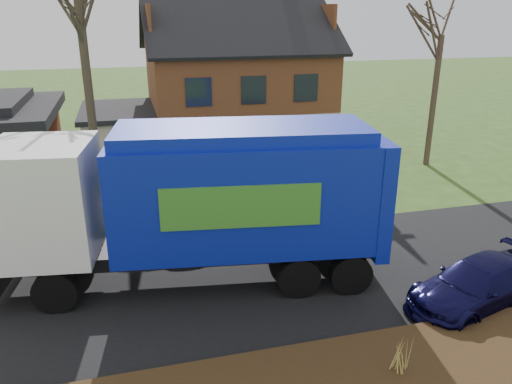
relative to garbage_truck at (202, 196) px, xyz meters
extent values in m
plane|color=#314B19|center=(2.03, -0.42, -2.67)|extent=(120.00, 120.00, 0.00)
cube|color=black|center=(2.03, -0.42, -2.66)|extent=(80.00, 7.00, 0.02)
cube|color=#BEB099|center=(4.03, 13.58, -1.32)|extent=(9.00, 7.50, 2.70)
cube|color=#593319|center=(4.03, 13.58, 1.43)|extent=(9.00, 7.50, 2.80)
cube|color=#BEB099|center=(-2.17, 13.08, -1.37)|extent=(3.50, 5.50, 2.60)
cube|color=black|center=(-2.17, 13.08, 0.05)|extent=(3.90, 5.90, 0.24)
cylinder|color=black|center=(-4.08, -0.63, -2.07)|extent=(1.23, 0.57, 1.19)
cylinder|color=black|center=(-3.73, 1.75, -2.07)|extent=(1.23, 0.57, 1.19)
cylinder|color=black|center=(2.37, -1.55, -2.07)|extent=(1.23, 0.57, 1.19)
cylinder|color=black|center=(2.71, 0.82, -2.07)|extent=(1.23, 0.57, 1.19)
cylinder|color=black|center=(3.84, -1.77, -2.07)|extent=(1.23, 0.57, 1.19)
cylinder|color=black|center=(4.18, 0.61, -2.07)|extent=(1.23, 0.57, 1.19)
cube|color=black|center=(0.05, -0.01, -1.70)|extent=(9.92, 2.76, 0.40)
cube|color=white|center=(-4.19, 0.60, 0.07)|extent=(3.01, 3.20, 3.09)
cube|color=black|center=(-5.54, 0.80, -2.04)|extent=(0.69, 2.87, 0.51)
cube|color=#0C1C9B|center=(1.13, -0.16, 0.07)|extent=(7.53, 3.85, 3.09)
cube|color=#0C1C9B|center=(1.13, -0.16, 1.79)|extent=(7.14, 3.47, 0.34)
cube|color=#0C1C9B|center=(4.81, -0.69, -0.04)|extent=(0.81, 2.94, 3.31)
cube|color=#3A7F29|center=(0.75, -1.57, 0.19)|extent=(4.08, 0.63, 1.14)
cube|color=#3A7F29|center=(1.17, 1.30, 0.19)|extent=(4.08, 0.63, 1.14)
imported|color=#979A9E|center=(0.68, 4.14, -1.84)|extent=(5.30, 3.10, 1.65)
imported|color=black|center=(6.88, -3.23, -2.03)|extent=(4.69, 2.90, 1.27)
cylinder|color=#3C3324|center=(-3.22, 7.86, 1.45)|extent=(0.34, 0.34, 8.24)
cylinder|color=#46362A|center=(12.97, 8.69, 0.54)|extent=(0.29, 0.29, 6.42)
cylinder|color=#3E3025|center=(8.53, 20.55, 1.03)|extent=(0.28, 0.28, 7.40)
cone|color=tan|center=(3.25, -5.40, -1.91)|extent=(0.04, 0.04, 0.92)
cone|color=tan|center=(3.11, -5.40, -1.91)|extent=(0.04, 0.04, 0.92)
cone|color=tan|center=(3.40, -5.40, -1.91)|extent=(0.04, 0.04, 0.92)
cone|color=tan|center=(3.25, -5.29, -1.91)|extent=(0.04, 0.04, 0.92)
cone|color=tan|center=(3.25, -5.52, -1.91)|extent=(0.04, 0.04, 0.92)
camera|label=1|loc=(-1.88, -13.02, 4.93)|focal=35.00mm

